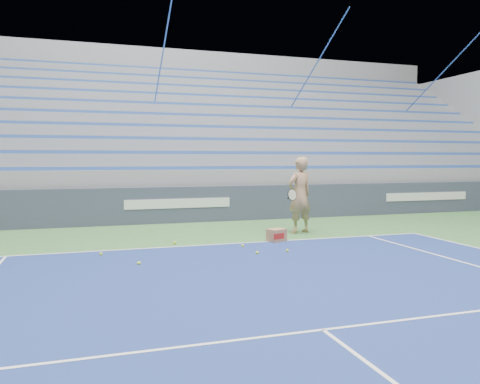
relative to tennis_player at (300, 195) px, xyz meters
name	(u,v)px	position (x,y,z in m)	size (l,w,h in m)	color
sponsor_barrier	(178,205)	(-2.70, 2.96, -0.45)	(30.00, 0.32, 1.10)	#373E54
bleachers	(154,149)	(-2.71, 8.68, 1.36)	(31.00, 9.15, 7.30)	gray
tennis_player	(300,195)	(0.00, 0.00, 0.00)	(1.02, 0.94, 1.99)	tan
ball_box	(277,235)	(-1.07, -1.04, -0.85)	(0.48, 0.44, 0.30)	#A1704E
tennis_ball_0	(139,263)	(-4.38, -2.56, -0.96)	(0.07, 0.07, 0.07)	#CFE42E
tennis_ball_1	(287,251)	(-1.32, -2.28, -0.96)	(0.07, 0.07, 0.07)	#CFE42E
tennis_ball_2	(243,246)	(-2.04, -1.48, -0.96)	(0.07, 0.07, 0.07)	#CFE42E
tennis_ball_3	(101,254)	(-5.03, -1.49, -0.96)	(0.07, 0.07, 0.07)	#CFE42E
tennis_ball_4	(175,243)	(-3.40, -0.66, -0.96)	(0.07, 0.07, 0.07)	#CFE42E
tennis_ball_5	(257,253)	(-1.99, -2.30, -0.96)	(0.07, 0.07, 0.07)	#CFE42E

